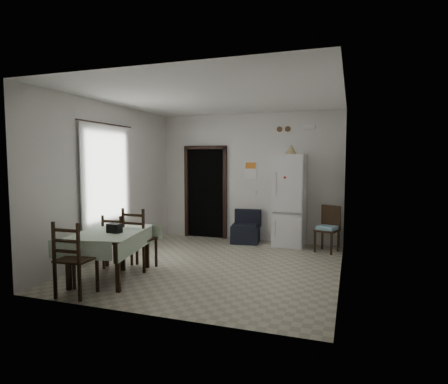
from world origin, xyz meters
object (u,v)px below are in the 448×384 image
Objects in this scene: navy_seat at (245,227)px; dining_chair_far_right at (140,238)px; corner_chair at (327,229)px; dining_table at (111,255)px; fridge at (290,200)px; dining_chair_far_left at (118,241)px; dining_chair_near_head at (76,258)px.

dining_chair_far_right is (-1.14, -2.53, 0.16)m from navy_seat.
dining_table is (-3.08, -2.80, -0.10)m from corner_chair.
dining_chair_far_right reaches higher than corner_chair.
fridge is 3.65m from dining_chair_far_left.
dining_table is at bearing 111.95° from dining_chair_far_left.
dining_chair_near_head is (0.02, -0.81, 0.15)m from dining_table.
fridge is at bearing 179.01° from corner_chair.
fridge reaches higher than dining_chair_near_head.
navy_seat is (-0.98, 0.00, -0.62)m from fridge.
dining_chair_near_head is at bearing 85.54° from dining_chair_far_right.
corner_chair is at bearing -17.03° from navy_seat.
dining_chair_near_head is (-3.06, -3.60, 0.05)m from corner_chair.
navy_seat is 3.37m from dining_table.
dining_chair_far_right is (0.41, 0.05, 0.07)m from dining_chair_far_left.
dining_chair_far_right is at bearing -121.55° from navy_seat.
fridge is at bearing 42.20° from dining_table.
fridge is 4.54m from dining_chair_near_head.
dining_chair_far_left is at bearing 8.37° from dining_chair_far_right.
corner_chair is (0.80, -0.31, -0.52)m from fridge.
dining_chair_far_left is at bearing -81.46° from dining_chair_near_head.
fridge is 2.70× the size of navy_seat.
navy_seat is 0.78× the size of corner_chair.
fridge is at bearing -7.23° from navy_seat.
corner_chair reaches higher than navy_seat.
dining_chair_far_left is 0.42m from dining_chair_far_right.
navy_seat is 0.52× the size of dining_table.
dining_chair_far_right reaches higher than navy_seat.
dining_chair_near_head is (-0.14, -1.38, -0.01)m from dining_chair_far_right.
fridge reaches higher than dining_chair_far_right.
dining_chair_far_left reaches higher than dining_table.
dining_chair_near_head is at bearing -115.42° from navy_seat.
dining_table is (-2.28, -3.10, -0.62)m from fridge.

